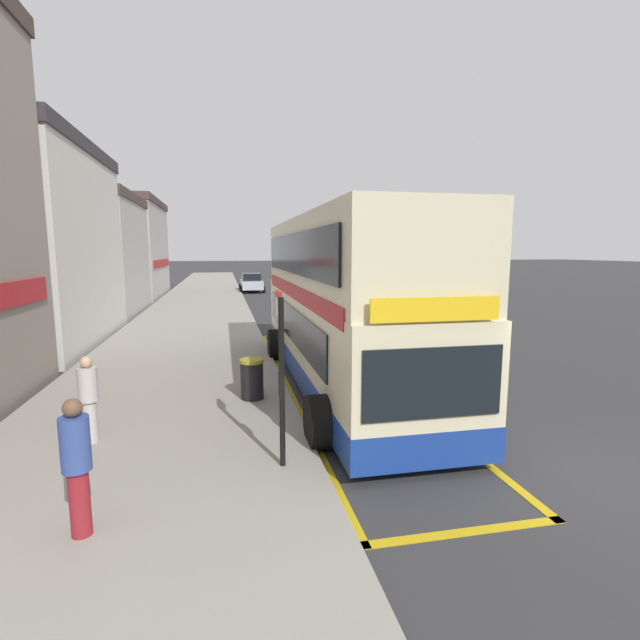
# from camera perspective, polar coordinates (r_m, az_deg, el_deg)

# --- Properties ---
(ground_plane) EXTENTS (260.00, 260.00, 0.00)m
(ground_plane) POSITION_cam_1_polar(r_m,az_deg,el_deg) (38.61, -3.48, 3.13)
(ground_plane) COLOR #333335
(pavement_near) EXTENTS (6.00, 76.00, 0.14)m
(pavement_near) POSITION_cam_1_polar(r_m,az_deg,el_deg) (38.23, -13.93, 2.95)
(pavement_near) COLOR gray
(pavement_near) RESTS_ON ground
(double_decker_bus) EXTENTS (3.28, 11.45, 4.40)m
(double_decker_bus) POSITION_cam_1_polar(r_m,az_deg,el_deg) (12.51, 2.48, 1.52)
(double_decker_bus) COLOR beige
(double_decker_bus) RESTS_ON ground
(bus_bay_markings) EXTENTS (2.85, 14.61, 0.01)m
(bus_bay_markings) POSITION_cam_1_polar(r_m,az_deg,el_deg) (13.10, 1.69, -7.36)
(bus_bay_markings) COLOR gold
(bus_bay_markings) RESTS_ON ground
(bus_stop_sign) EXTENTS (0.09, 0.51, 2.80)m
(bus_stop_sign) POSITION_cam_1_polar(r_m,az_deg,el_deg) (7.46, -4.76, -5.55)
(bus_stop_sign) COLOR black
(bus_stop_sign) RESTS_ON pavement_near
(terrace_far) EXTENTS (7.93, 8.47, 7.61)m
(terrace_far) POSITION_cam_1_polar(r_m,az_deg,el_deg) (29.68, -28.77, 7.02)
(terrace_far) COLOR #B2ADA8
(terrace_far) RESTS_ON ground
(terrace_mid) EXTENTS (10.97, 10.94, 8.35)m
(terrace_mid) POSITION_cam_1_polar(r_m,az_deg,el_deg) (40.10, -26.53, 7.81)
(terrace_mid) COLOR #B2ADA8
(terrace_mid) RESTS_ON ground
(parked_car_silver_across) EXTENTS (2.09, 4.20, 1.62)m
(parked_car_silver_across) POSITION_cam_1_polar(r_m,az_deg,el_deg) (41.31, -8.33, 4.51)
(parked_car_silver_across) COLOR #B2B5BA
(parked_car_silver_across) RESTS_ON ground
(parked_car_navy_far) EXTENTS (2.09, 4.20, 1.62)m
(parked_car_navy_far) POSITION_cam_1_polar(r_m,az_deg,el_deg) (60.46, -1.87, 5.82)
(parked_car_navy_far) COLOR navy
(parked_car_navy_far) RESTS_ON ground
(pedestrian_waiting_near_sign) EXTENTS (0.34, 0.34, 1.59)m
(pedestrian_waiting_near_sign) POSITION_cam_1_polar(r_m,az_deg,el_deg) (9.42, -26.34, -8.32)
(pedestrian_waiting_near_sign) COLOR #B7B2AD
(pedestrian_waiting_near_sign) RESTS_ON pavement_near
(pedestrian_further_back) EXTENTS (0.34, 0.34, 1.72)m
(pedestrian_further_back) POSITION_cam_1_polar(r_m,az_deg,el_deg) (6.51, -27.50, -15.08)
(pedestrian_further_back) COLOR maroon
(pedestrian_further_back) RESTS_ON pavement_near
(litter_bin) EXTENTS (0.56, 0.56, 0.94)m
(litter_bin) POSITION_cam_1_polar(r_m,az_deg,el_deg) (11.11, -8.28, -7.08)
(litter_bin) COLOR black
(litter_bin) RESTS_ON pavement_near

